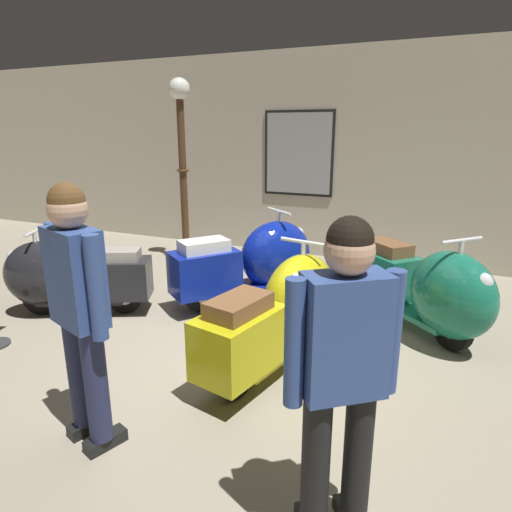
% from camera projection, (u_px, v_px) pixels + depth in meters
% --- Properties ---
extents(ground_plane, '(60.00, 60.00, 0.00)m').
position_uv_depth(ground_plane, '(234.00, 348.00, 4.24)').
color(ground_plane, gray).
extents(showroom_back_wall, '(18.00, 0.63, 3.21)m').
position_uv_depth(showroom_back_wall, '(343.00, 157.00, 6.89)').
color(showroom_back_wall, '#BCB29E').
rests_on(showroom_back_wall, ground).
extents(scooter_0, '(1.62, 1.12, 0.97)m').
position_uv_depth(scooter_0, '(66.00, 276.00, 4.92)').
color(scooter_0, black).
rests_on(scooter_0, ground).
extents(scooter_1, '(1.47, 1.74, 1.09)m').
position_uv_depth(scooter_1, '(256.00, 261.00, 5.30)').
color(scooter_1, black).
rests_on(scooter_1, ground).
extents(scooter_2, '(0.84, 1.80, 1.06)m').
position_uv_depth(scooter_2, '(284.00, 311.00, 3.88)').
color(scooter_2, black).
rests_on(scooter_2, ground).
extents(scooter_3, '(1.64, 1.56, 1.08)m').
position_uv_depth(scooter_3, '(429.00, 289.00, 4.40)').
color(scooter_3, black).
rests_on(scooter_3, ground).
extents(lamppost, '(0.31, 0.31, 2.74)m').
position_uv_depth(lamppost, '(182.00, 159.00, 6.62)').
color(lamppost, '#472D19').
rests_on(lamppost, ground).
extents(visitor_0, '(0.56, 0.37, 1.73)m').
position_uv_depth(visitor_0, '(78.00, 302.00, 2.71)').
color(visitor_0, black).
rests_on(visitor_0, ground).
extents(visitor_1, '(0.47, 0.42, 1.67)m').
position_uv_depth(visitor_1, '(342.00, 366.00, 2.04)').
color(visitor_1, black).
rests_on(visitor_1, ground).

